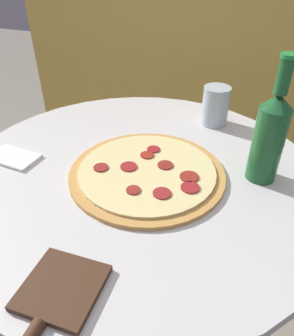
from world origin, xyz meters
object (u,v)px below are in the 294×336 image
drinking_glass (215,106)px  pizza (147,172)px  beer_bottle (270,135)px  pizza_paddle (49,308)px

drinking_glass → pizza: bearing=-107.5°
beer_bottle → pizza_paddle: (-0.28, -0.46, -0.11)m
pizza → drinking_glass: 0.34m
pizza → pizza_paddle: size_ratio=1.37×
pizza → pizza_paddle: pizza is taller
pizza_paddle → drinking_glass: 0.72m
beer_bottle → pizza_paddle: beer_bottle is taller
pizza → pizza_paddle: 0.38m
pizza → beer_bottle: 0.29m
pizza → beer_bottle: beer_bottle is taller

